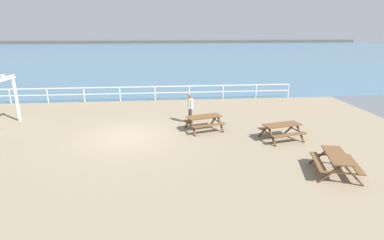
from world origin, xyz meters
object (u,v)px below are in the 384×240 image
object	(u,v)px
picnic_table_mid_centre	(204,119)
picnic_table_near_right	(336,159)
visitor	(190,107)
picnic_table_near_left	(282,128)

from	to	relation	value
picnic_table_mid_centre	picnic_table_near_right	bearing A→B (deg)	-69.71
picnic_table_mid_centre	visitor	distance (m)	1.49
picnic_table_near_left	picnic_table_mid_centre	xyz separation A→B (m)	(-3.55, 1.75, 0.00)
picnic_table_near_left	picnic_table_near_right	xyz separation A→B (m)	(0.60, -3.73, 0.00)
visitor	picnic_table_near_right	bearing A→B (deg)	109.98
picnic_table_near_left	visitor	xyz separation A→B (m)	(-4.16, 3.06, 0.36)
picnic_table_near_left	visitor	world-z (taller)	visitor
picnic_table_near_right	picnic_table_mid_centre	distance (m)	6.87
picnic_table_near_left	picnic_table_near_right	distance (m)	3.78
picnic_table_near_left	picnic_table_mid_centre	bearing A→B (deg)	140.75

